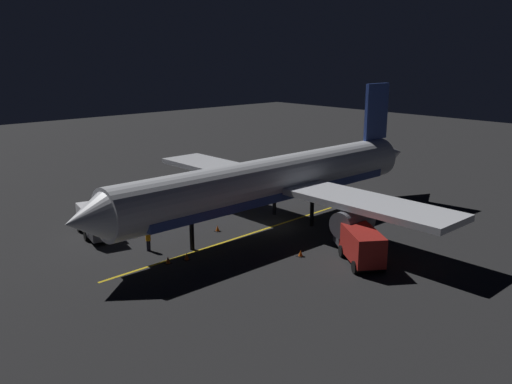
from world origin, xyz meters
The scene contains 10 objects.
ground_plane centered at (0.00, 0.00, -0.10)m, with size 180.00×180.00×0.20m, color black.
apron_guide_stripe centered at (-0.33, 4.00, 0.00)m, with size 0.24×26.76×0.01m, color gold.
airliner centered at (0.00, -0.62, 4.10)m, with size 33.10×39.28×12.08m.
baggage_truck centered at (8.14, 12.96, 1.26)m, with size 5.83×3.27×2.49m.
catering_truck centered at (-10.43, 1.14, 1.33)m, with size 6.43×5.32×2.60m.
ground_crew_worker centered at (2.09, 11.57, 0.89)m, with size 0.40×0.40×1.74m.
traffic_cone_near_left centered at (-6.85, 3.66, 0.25)m, with size 0.50×0.50×0.55m.
traffic_cone_near_right centered at (-1.17, 11.92, 0.25)m, with size 0.50×0.50×0.55m.
traffic_cone_under_wing centered at (-1.51, 10.48, 0.25)m, with size 0.50×0.50×0.55m.
traffic_cone_far centered at (2.15, 4.59, 0.25)m, with size 0.50×0.50×0.55m.
Camera 1 is at (-32.82, 32.18, 15.07)m, focal length 37.57 mm.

